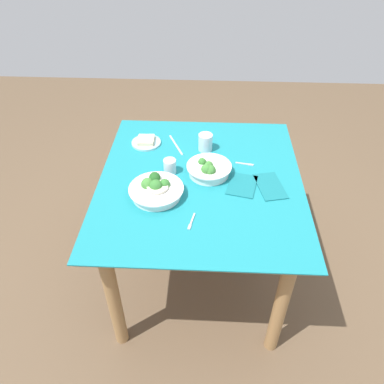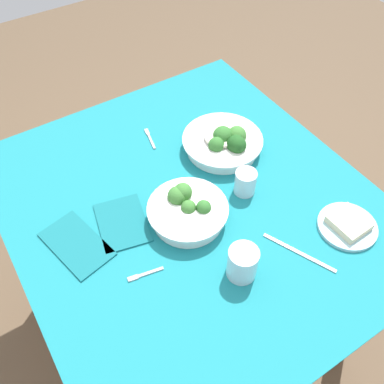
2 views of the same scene
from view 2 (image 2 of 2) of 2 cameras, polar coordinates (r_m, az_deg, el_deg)
ground_plane at (r=1.97m, az=-0.06°, el=-15.75°), size 6.00×6.00×0.00m
dining_table at (r=1.40m, az=-0.08°, el=-4.61°), size 1.18×1.06×0.78m
broccoli_bowl_far at (r=1.44m, az=4.35°, el=6.62°), size 0.27×0.27×0.09m
broccoli_bowl_near at (r=1.24m, az=-0.63°, el=-2.49°), size 0.24×0.24×0.09m
bread_side_plate at (r=1.32m, az=20.12°, el=-4.16°), size 0.17×0.17×0.04m
water_glass_center at (r=1.31m, az=7.14°, el=1.31°), size 0.07×0.07×0.08m
water_glass_side at (r=1.13m, az=6.76°, el=-9.41°), size 0.08×0.08×0.10m
fork_by_far_bowl at (r=1.17m, az=-6.46°, el=-10.91°), size 0.03×0.10×0.00m
fork_by_near_bowl at (r=1.51m, az=-5.67°, el=7.23°), size 0.11×0.03×0.00m
table_knife_left at (r=1.23m, az=14.11°, el=-7.87°), size 0.20×0.10×0.00m
napkin_folded_upper at (r=1.27m, az=-9.30°, el=-4.07°), size 0.21×0.18×0.01m
napkin_folded_lower at (r=1.25m, az=-15.18°, el=-6.75°), size 0.24×0.17×0.01m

